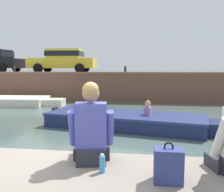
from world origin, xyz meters
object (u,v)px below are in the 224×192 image
object	(u,v)px
car_left_inner_yellow	(63,60)
mooring_bollard_mid	(125,69)
boat_moored_west_cream	(3,101)
person_seated_right	(91,131)
backpack_on_ledge	(168,165)
motorboat_passing	(132,121)
bottle_drink	(102,164)
mooring_bollard_west	(14,69)

from	to	relation	value
car_left_inner_yellow	mooring_bollard_mid	bearing A→B (deg)	-18.12
boat_moored_west_cream	car_left_inner_yellow	distance (m)	4.79
person_seated_right	backpack_on_ledge	world-z (taller)	person_seated_right
boat_moored_west_cream	motorboat_passing	bearing A→B (deg)	-30.43
person_seated_right	backpack_on_ledge	distance (m)	0.98
mooring_bollard_mid	bottle_drink	bearing A→B (deg)	-86.42
boat_moored_west_cream	mooring_bollard_west	bearing A→B (deg)	101.48
car_left_inner_yellow	person_seated_right	xyz separation A→B (m)	(4.82, -13.30, -1.26)
mooring_bollard_mid	person_seated_right	bearing A→B (deg)	-87.20
backpack_on_ledge	bottle_drink	bearing A→B (deg)	169.40
motorboat_passing	car_left_inner_yellow	size ratio (longest dim) A/B	1.48
bottle_drink	backpack_on_ledge	distance (m)	0.70
motorboat_passing	backpack_on_ledge	xyz separation A→B (m)	(0.68, -5.94, 0.85)
bottle_drink	motorboat_passing	bearing A→B (deg)	90.00
motorboat_passing	boat_moored_west_cream	bearing A→B (deg)	149.57
motorboat_passing	bottle_drink	bearing A→B (deg)	-90.00
motorboat_passing	person_seated_right	size ratio (longest dim) A/B	6.76
car_left_inner_yellow	backpack_on_ledge	bearing A→B (deg)	-67.49
motorboat_passing	car_left_inner_yellow	bearing A→B (deg)	122.73
mooring_bollard_west	person_seated_right	distance (m)	14.12
car_left_inner_yellow	backpack_on_ledge	distance (m)	14.92
motorboat_passing	mooring_bollard_mid	size ratio (longest dim) A/B	14.66
car_left_inner_yellow	bottle_drink	distance (m)	14.56
mooring_bollard_mid	backpack_on_ledge	bearing A→B (deg)	-83.31
mooring_bollard_west	mooring_bollard_mid	world-z (taller)	same
bottle_drink	car_left_inner_yellow	bearing A→B (deg)	110.21
car_left_inner_yellow	person_seated_right	size ratio (longest dim) A/B	4.58
boat_moored_west_cream	person_seated_right	bearing A→B (deg)	-54.02
mooring_bollard_west	bottle_drink	world-z (taller)	mooring_bollard_west
car_left_inner_yellow	mooring_bollard_mid	size ratio (longest dim) A/B	9.93
boat_moored_west_cream	motorboat_passing	distance (m)	8.47
backpack_on_ledge	person_seated_right	bearing A→B (deg)	154.31
boat_moored_west_cream	backpack_on_ledge	size ratio (longest dim) A/B	15.50
boat_moored_west_cream	bottle_drink	size ratio (longest dim) A/B	31.01
person_seated_right	boat_moored_west_cream	bearing A→B (deg)	125.98
backpack_on_ledge	boat_moored_west_cream	bearing A→B (deg)	127.99
person_seated_right	bottle_drink	distance (m)	0.44
car_left_inner_yellow	backpack_on_ledge	world-z (taller)	car_left_inner_yellow
boat_moored_west_cream	motorboat_passing	xyz separation A→B (m)	(7.30, -4.29, 0.03)
mooring_bollard_west	backpack_on_ledge	world-z (taller)	mooring_bollard_west
mooring_bollard_west	person_seated_right	xyz separation A→B (m)	(7.55, -11.92, -0.65)
boat_moored_west_cream	person_seated_right	distance (m)	12.17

